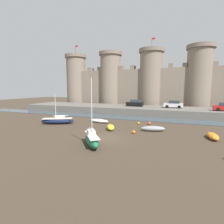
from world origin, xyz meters
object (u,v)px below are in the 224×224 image
sailboat_midflat_right (92,139)px  mooring_buoy_near_channel (134,132)px  rowboat_near_channel_left (213,136)px  rowboat_near_channel_right (99,121)px  car_quay_centre_west (135,103)px  car_quay_centre_east (173,104)px  sailboat_foreground_left (58,121)px  rowboat_midflat_centre (153,128)px  mooring_buoy_near_shore (149,123)px  rowboat_midflat_left (111,127)px  mooring_buoy_mid_mud (139,123)px

sailboat_midflat_right → mooring_buoy_near_channel: (2.92, 6.27, -0.46)m
rowboat_near_channel_left → rowboat_near_channel_right: 17.35m
car_quay_centre_west → car_quay_centre_east: bearing=-1.4°
sailboat_foreground_left → rowboat_midflat_centre: size_ratio=1.59×
rowboat_near_channel_left → sailboat_foreground_left: bearing=178.5°
rowboat_near_channel_left → car_quay_centre_west: size_ratio=0.74×
sailboat_foreground_left → mooring_buoy_near_shore: sailboat_foreground_left is taller
rowboat_midflat_left → sailboat_midflat_right: bearing=-83.7°
rowboat_midflat_centre → car_quay_centre_east: car_quay_centre_east is taller
car_quay_centre_west → car_quay_centre_east: 8.89m
sailboat_foreground_left → sailboat_midflat_right: bearing=-36.9°
rowboat_midflat_left → mooring_buoy_mid_mud: 5.93m
sailboat_midflat_right → mooring_buoy_near_channel: 6.93m
mooring_buoy_mid_mud → car_quay_centre_west: size_ratio=0.10×
sailboat_midflat_right → mooring_buoy_near_channel: size_ratio=15.07×
sailboat_foreground_left → rowboat_near_channel_right: (6.02, 3.58, -0.24)m
car_quay_centre_west → car_quay_centre_east: size_ratio=1.00×
mooring_buoy_near_channel → mooring_buoy_mid_mud: 6.31m
rowboat_midflat_centre → car_quay_centre_east: 17.35m
car_quay_centre_east → mooring_buoy_mid_mud: bearing=-110.6°
mooring_buoy_near_shore → car_quay_centre_west: bearing=113.2°
mooring_buoy_near_shore → car_quay_centre_east: car_quay_centre_east is taller
sailboat_foreground_left → car_quay_centre_west: (8.87, 17.99, 1.83)m
mooring_buoy_near_shore → car_quay_centre_east: bearing=76.0°
rowboat_near_channel_left → rowboat_midflat_left: 13.06m
rowboat_near_channel_left → car_quay_centre_west: (-13.99, 18.59, 2.04)m
rowboat_midflat_left → mooring_buoy_near_shore: (4.73, 5.35, -0.11)m
sailboat_foreground_left → mooring_buoy_near_channel: (13.53, -1.69, -0.34)m
rowboat_near_channel_left → rowboat_midflat_centre: rowboat_midflat_centre is taller
mooring_buoy_near_channel → mooring_buoy_mid_mud: size_ratio=1.13×
car_quay_centre_east → rowboat_near_channel_left: bearing=-74.5°
rowboat_near_channel_left → sailboat_foreground_left: 22.87m
rowboat_midflat_centre → car_quay_centre_west: 18.73m
car_quay_centre_west → car_quay_centre_east: (8.89, -0.21, 0.00)m
rowboat_near_channel_right → mooring_buoy_near_shore: rowboat_near_channel_right is taller
rowboat_near_channel_left → sailboat_foreground_left: sailboat_foreground_left is taller
car_quay_centre_east → rowboat_near_channel_right: bearing=-129.6°
mooring_buoy_mid_mud → mooring_buoy_near_channel: bearing=-83.2°
rowboat_near_channel_left → rowboat_near_channel_right: bearing=166.0°
rowboat_midflat_centre → car_quay_centre_west: size_ratio=0.85×
mooring_buoy_near_channel → mooring_buoy_near_shore: bearing=81.3°
rowboat_midflat_left → sailboat_midflat_right: 7.47m
rowboat_near_channel_left → car_quay_centre_west: 23.36m
rowboat_midflat_left → rowboat_near_channel_right: bearing=132.4°
rowboat_midflat_centre → mooring_buoy_near_shore: (-1.18, 4.14, -0.14)m
mooring_buoy_near_channel → mooring_buoy_near_shore: size_ratio=0.92×
rowboat_near_channel_right → mooring_buoy_mid_mud: size_ratio=9.24×
rowboat_near_channel_left → mooring_buoy_near_shore: size_ratio=6.01×
rowboat_near_channel_right → rowboat_midflat_left: bearing=-47.6°
rowboat_near_channel_left → sailboat_midflat_right: bearing=-149.0°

